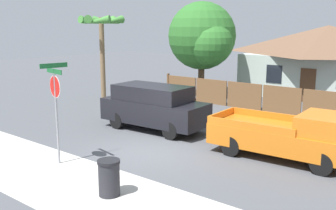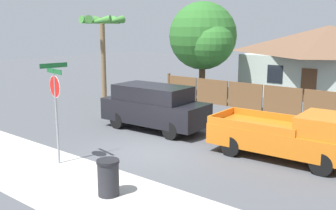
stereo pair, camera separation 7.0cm
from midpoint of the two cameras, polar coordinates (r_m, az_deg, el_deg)
The scene contains 10 objects.
ground_plane at distance 14.32m, azimuth -2.68°, elevation -6.68°, with size 80.00×80.00×0.00m, color #4C4F54.
sidewalk_strip at distance 12.05m, azimuth -14.38°, elevation -10.60°, with size 36.00×3.20×0.01m.
wooden_fence at distance 20.81m, azimuth 16.34°, elevation 0.65°, with size 15.00×0.12×1.52m.
house at distance 27.14m, azimuth 22.19°, elevation 6.12°, with size 10.09×6.61×4.46m.
oak_tree at distance 24.78m, azimuth 5.39°, elevation 9.73°, with size 4.44×4.23×5.93m.
palm_tree at distance 22.86m, azimuth -9.43°, elevation 10.89°, with size 2.48×2.68×5.00m.
red_suv at distance 16.94m, azimuth -1.91°, elevation -0.18°, with size 4.77×2.10×1.94m.
orange_pickup at distance 13.88m, azimuth 17.52°, elevation -4.29°, with size 5.01×2.28×1.67m.
stop_sign at distance 13.01m, azimuth -15.88°, elevation 1.30°, with size 1.01×0.91×3.30m.
trash_bin at distance 10.72m, azimuth -8.47°, elevation -10.35°, with size 0.61×0.61×0.99m.
Camera 2 is at (9.14, -10.08, 4.47)m, focal length 42.00 mm.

